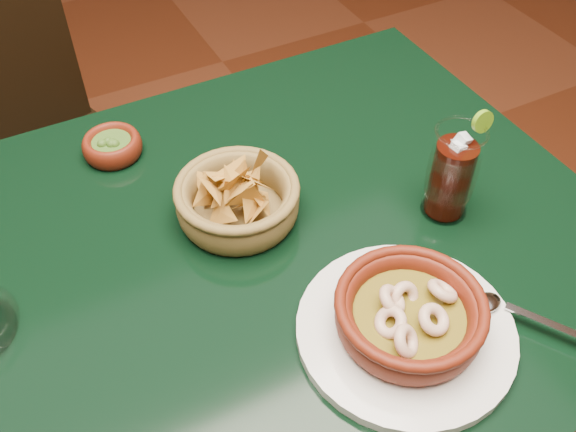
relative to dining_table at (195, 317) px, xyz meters
name	(u,v)px	position (x,y,z in m)	size (l,w,h in m)	color
dining_table	(195,317)	(0.00, 0.00, 0.00)	(1.20, 0.80, 0.75)	black
dining_chair	(44,156)	(-0.11, 0.70, -0.19)	(0.49, 0.49, 0.84)	black
shrimp_plate	(409,319)	(0.20, -0.21, 0.13)	(0.32, 0.27, 0.08)	silver
chip_basket	(237,200)	(0.10, 0.06, 0.13)	(0.21, 0.21, 0.13)	olive
guacamole_ramekin	(112,146)	(-0.01, 0.28, 0.12)	(0.11, 0.11, 0.04)	#52160A
cola_drink	(452,173)	(0.37, -0.06, 0.17)	(0.14, 0.14, 0.16)	white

